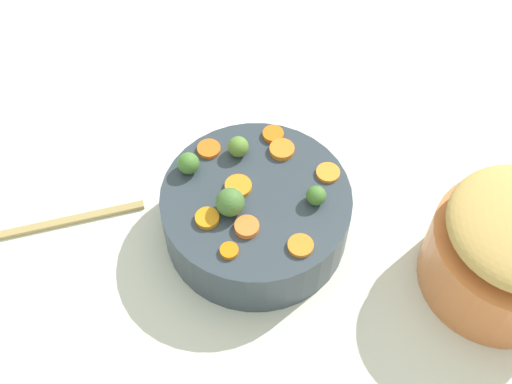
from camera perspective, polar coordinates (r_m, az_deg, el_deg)
name	(u,v)px	position (r m, az deg, el deg)	size (l,w,h in m)	color
tabletop	(243,201)	(1.07, -1.15, -0.80)	(2.40, 2.40, 0.02)	silver
serving_bowl_carrots	(256,214)	(0.98, 0.00, -1.91)	(0.28, 0.28, 0.09)	#313C45
metal_pot	(504,259)	(1.00, 20.95, -5.51)	(0.23, 0.23, 0.11)	#CE743D
carrot_slice_0	(231,251)	(0.89, -2.19, -5.18)	(0.03, 0.03, 0.01)	orange
carrot_slice_1	(282,149)	(0.99, 2.29, 3.75)	(0.04, 0.04, 0.01)	orange
carrot_slice_2	(273,134)	(1.01, 1.51, 5.09)	(0.03, 0.03, 0.01)	orange
carrot_slice_3	(209,149)	(1.00, -4.16, 3.79)	(0.04, 0.04, 0.01)	orange
carrot_slice_4	(247,227)	(0.91, -0.81, -3.08)	(0.03, 0.03, 0.01)	orange
carrot_slice_5	(236,186)	(0.95, -1.78, 0.52)	(0.04, 0.04, 0.01)	orange
carrot_slice_6	(207,218)	(0.92, -4.31, -2.31)	(0.03, 0.03, 0.01)	orange
carrot_slice_7	(328,173)	(0.97, 6.33, 1.69)	(0.04, 0.04, 0.01)	orange
carrot_slice_8	(300,246)	(0.90, 3.93, -4.72)	(0.04, 0.04, 0.01)	orange
brussels_sprout_0	(230,202)	(0.91, -2.28, -0.90)	(0.04, 0.04, 0.04)	#457032
brussels_sprout_1	(188,163)	(0.97, -5.95, 2.52)	(0.03, 0.03, 0.03)	#44772E
brussels_sprout_2	(316,196)	(0.93, 5.29, -0.31)	(0.03, 0.03, 0.03)	#43732D
brussels_sprout_3	(238,147)	(0.98, -1.57, 4.00)	(0.03, 0.03, 0.03)	#587F31
wooden_spoon	(13,232)	(1.08, -20.55, -3.34)	(0.29, 0.13, 0.01)	tan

